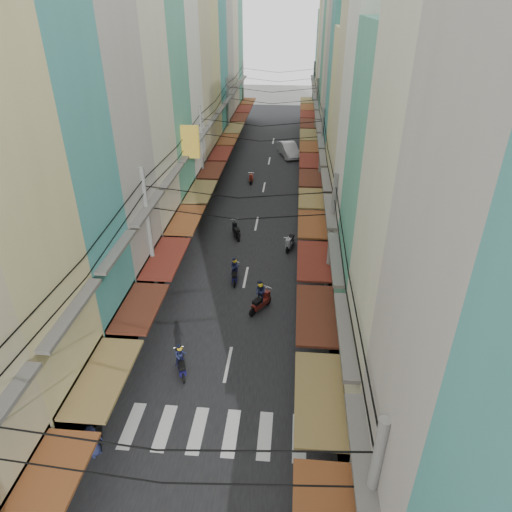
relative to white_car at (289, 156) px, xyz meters
The scene contains 15 objects.
ground 32.03m from the white_car, 93.71° to the right, with size 160.00×160.00×0.00m, color slate.
road 12.14m from the white_car, 99.84° to the right, with size 10.00×80.00×0.02m, color black.
sidewalk_left 14.71m from the white_car, 125.64° to the right, with size 3.00×80.00×0.06m, color slate.
sidewalk_right 12.75m from the white_car, 69.69° to the right, with size 3.00×80.00×0.06m, color slate.
crosswalk 38.02m from the white_car, 93.13° to the right, with size 7.55×2.40×0.01m.
building_row_left 20.80m from the white_car, 122.99° to the right, with size 7.80×67.67×23.70m.
building_row_right 19.06m from the white_car, 69.36° to the right, with size 7.80×68.98×22.59m.
utility_poles 18.30m from the white_car, 96.98° to the right, with size 10.20×66.13×8.20m.
white_car is the anchor object (origin of this frame).
bicycle 34.69m from the white_car, 84.33° to the right, with size 0.60×1.60×1.10m, color black.
moving_scooters 25.39m from the white_car, 95.05° to the right, with size 5.26×27.96×1.93m.
parked_scooters 36.02m from the white_car, 88.05° to the right, with size 12.95×12.32×0.95m.
pedestrians 29.47m from the white_car, 101.68° to the right, with size 13.63×24.67×2.22m.
market_umbrella 33.59m from the white_car, 81.41° to the right, with size 2.49×2.49×2.62m.
traffic_sign 35.75m from the white_car, 84.52° to the right, with size 0.10×0.69×3.17m.
Camera 1 is at (2.85, -18.58, 15.64)m, focal length 32.00 mm.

